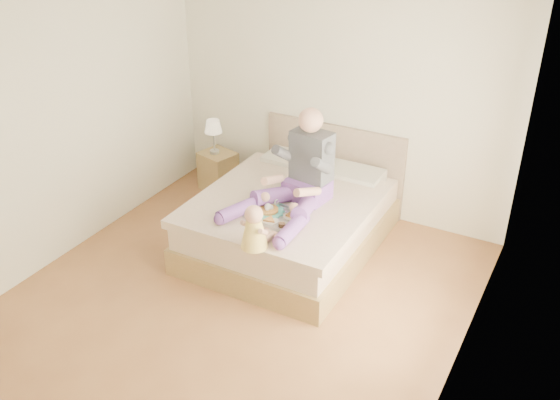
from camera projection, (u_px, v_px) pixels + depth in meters
The scene contains 7 objects.
room at pixel (244, 152), 5.13m from camera, with size 4.02×4.22×2.71m.
bed at pixel (294, 217), 6.56m from camera, with size 1.70×2.18×1.00m.
nightstand at pixel (218, 171), 7.69m from camera, with size 0.47×0.44×0.49m.
lamp at pixel (213, 128), 7.42m from camera, with size 0.21×0.21×0.42m.
adult at pixel (299, 178), 6.07m from camera, with size 0.82×1.24×0.98m.
tray at pixel (276, 214), 5.96m from camera, with size 0.57×0.49×0.15m.
baby at pixel (255, 230), 5.45m from camera, with size 0.27×0.37×0.41m.
Camera 1 is at (2.59, -3.96, 3.62)m, focal length 40.00 mm.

